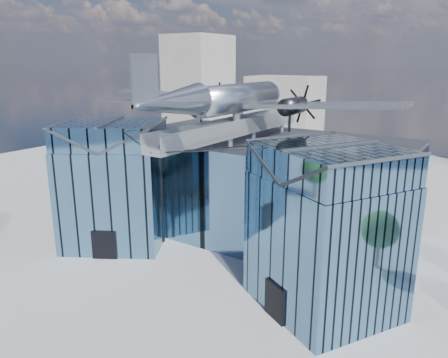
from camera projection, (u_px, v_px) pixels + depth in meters
The scene contains 4 objects.
ground_plane at pixel (211, 263), 38.20m from camera, with size 120.00×120.00×0.00m, color gray.
museum at pixel (246, 187), 41.42m from camera, with size 32.88×24.50×17.60m.
bg_towers at pixel (386, 103), 75.37m from camera, with size 77.00×24.50×26.00m.
tree_side_w at pixel (130, 163), 57.51m from camera, with size 4.50×4.50×6.03m.
Camera 1 is at (20.22, -28.47, 17.20)m, focal length 35.00 mm.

